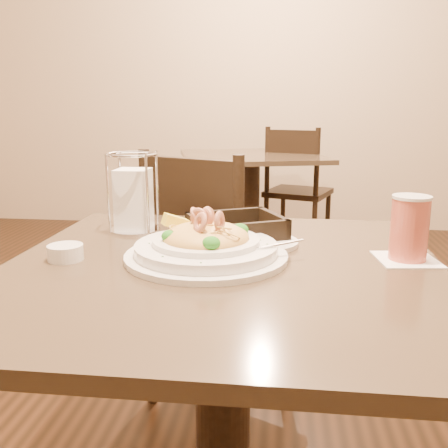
# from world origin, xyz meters

# --- Properties ---
(main_table) EXTENTS (0.90, 0.90, 0.75)m
(main_table) POSITION_xyz_m (0.00, 0.00, 0.51)
(main_table) COLOR black
(main_table) RESTS_ON ground
(background_table) EXTENTS (1.10, 1.10, 0.75)m
(background_table) POSITION_xyz_m (-0.10, 2.41, 0.51)
(background_table) COLOR black
(background_table) RESTS_ON ground
(dining_chair_near) EXTENTS (0.56, 0.56, 0.93)m
(dining_chair_near) POSITION_xyz_m (-0.12, 0.68, 0.50)
(dining_chair_near) COLOR black
(dining_chair_near) RESTS_ON ground
(dining_chair_far) EXTENTS (0.54, 0.54, 0.93)m
(dining_chair_far) POSITION_xyz_m (0.22, 2.64, 0.50)
(dining_chair_far) COLOR black
(dining_chair_far) RESTS_ON ground
(pasta_bowl) EXTENTS (0.38, 0.35, 0.11)m
(pasta_bowl) POSITION_xyz_m (-0.04, 0.03, 0.78)
(pasta_bowl) COLOR white
(pasta_bowl) RESTS_ON main_table
(drink_glass) EXTENTS (0.14, 0.14, 0.14)m
(drink_glass) POSITION_xyz_m (0.38, 0.07, 0.82)
(drink_glass) COLOR white
(drink_glass) RESTS_ON main_table
(bread_basket) EXTENTS (0.26, 0.25, 0.06)m
(bread_basket) POSITION_xyz_m (0.01, 0.20, 0.77)
(bread_basket) COLOR black
(bread_basket) RESTS_ON main_table
(napkin_caddy) EXTENTS (0.13, 0.13, 0.20)m
(napkin_caddy) POSITION_xyz_m (-0.26, 0.25, 0.84)
(napkin_caddy) COLOR silver
(napkin_caddy) RESTS_ON main_table
(side_plate) EXTENTS (0.18, 0.18, 0.01)m
(side_plate) POSITION_xyz_m (0.07, 0.16, 0.76)
(side_plate) COLOR white
(side_plate) RESTS_ON main_table
(butter_ramekin) EXTENTS (0.08, 0.08, 0.03)m
(butter_ramekin) POSITION_xyz_m (-0.33, -0.01, 0.77)
(butter_ramekin) COLOR white
(butter_ramekin) RESTS_ON main_table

